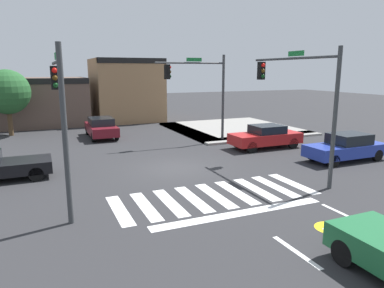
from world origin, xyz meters
TOP-DOWN VIEW (x-y plane):
  - ground_plane at (0.00, 0.00)m, footprint 120.00×120.00m
  - crosswalk_near at (-0.00, -4.50)m, footprint 8.34×3.08m
  - bike_detector_marking at (2.04, -8.70)m, footprint 1.02×1.02m
  - curb_corner_northeast at (8.49, 9.42)m, footprint 10.00×10.60m
  - storefront_row at (-1.68, 19.33)m, footprint 15.15×6.91m
  - traffic_signal_southeast at (4.95, -3.28)m, footprint 0.32×6.09m
  - traffic_signal_southwest at (-5.64, -3.27)m, footprint 0.32×4.56m
  - traffic_signal_northeast at (3.85, 5.45)m, footprint 5.05×0.32m
  - car_blue at (9.38, -2.29)m, footprint 4.71×1.82m
  - car_maroon at (-2.13, 10.35)m, footprint 1.89×4.52m
  - car_red at (7.15, 2.28)m, footprint 4.68×1.90m
  - roadside_tree at (-8.50, 14.00)m, footprint 3.42×3.42m

SIDE VIEW (x-z plane):
  - ground_plane at x=0.00m, z-range 0.00..0.00m
  - bike_detector_marking at x=2.04m, z-range 0.00..0.01m
  - crosswalk_near at x=0.00m, z-range 0.00..0.01m
  - curb_corner_northeast at x=8.49m, z-range 0.00..0.15m
  - car_blue at x=9.38m, z-range -0.01..1.53m
  - car_red at x=7.15m, z-range 0.01..1.52m
  - car_maroon at x=-2.13m, z-range 0.02..1.55m
  - storefront_row at x=-1.68m, z-range -0.39..5.77m
  - roadside_tree at x=-8.50m, z-range 0.83..5.94m
  - traffic_signal_southwest at x=-5.64m, z-range 1.03..6.88m
  - traffic_signal_northeast at x=3.85m, z-range 1.09..7.16m
  - traffic_signal_southeast at x=4.95m, z-range 1.21..7.18m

